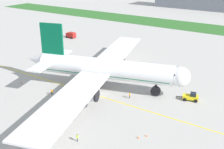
% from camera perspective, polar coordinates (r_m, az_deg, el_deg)
% --- Properties ---
extents(ground_plane, '(600.00, 600.00, 0.00)m').
position_cam_1_polar(ground_plane, '(79.27, -2.35, -4.01)').
color(ground_plane, '#ADAAA5').
rests_on(ground_plane, ground).
extents(apron_taxi_line, '(280.00, 0.36, 0.01)m').
position_cam_1_polar(apron_taxi_line, '(78.47, -2.82, -4.30)').
color(apron_taxi_line, yellow).
rests_on(apron_taxi_line, ground).
extents(grass_median_strip, '(320.00, 24.00, 0.10)m').
position_cam_1_polar(grass_median_strip, '(166.35, 18.49, 8.85)').
color(grass_median_strip, '#2D6628').
rests_on(grass_median_strip, ground).
extents(airliner_foreground, '(47.27, 74.36, 18.31)m').
position_cam_1_polar(airliner_foreground, '(80.22, -1.81, 1.16)').
color(airliner_foreground, white).
rests_on(airliner_foreground, ground).
extents(pushback_tug, '(5.92, 3.37, 2.23)m').
position_cam_1_polar(pushback_tug, '(78.45, 15.66, -4.34)').
color(pushback_tug, yellow).
rests_on(pushback_tug, ground).
extents(ground_crew_wingwalker_port, '(0.36, 0.60, 1.74)m').
position_cam_1_polar(ground_crew_wingwalker_port, '(76.70, 3.60, -4.09)').
color(ground_crew_wingwalker_port, black).
rests_on(ground_crew_wingwalker_port, ground).
extents(ground_crew_marshaller_front, '(0.35, 0.58, 1.69)m').
position_cam_1_polar(ground_crew_marshaller_front, '(80.25, -12.05, -3.36)').
color(ground_crew_marshaller_front, black).
rests_on(ground_crew_marshaller_front, ground).
extents(ground_crew_wingwalker_starboard, '(0.46, 0.51, 1.71)m').
position_cam_1_polar(ground_crew_wingwalker_starboard, '(59.94, -7.03, -12.41)').
color(ground_crew_wingwalker_starboard, black).
rests_on(ground_crew_wingwalker_starboard, ground).
extents(traffic_cone_near_nose, '(0.36, 0.36, 0.58)m').
position_cam_1_polar(traffic_cone_near_nose, '(61.85, 6.97, -12.05)').
color(traffic_cone_near_nose, '#F2590C').
rests_on(traffic_cone_near_nose, ground).
extents(traffic_cone_port_wing, '(0.36, 0.36, 0.58)m').
position_cam_1_polar(traffic_cone_port_wing, '(61.10, 5.33, -12.44)').
color(traffic_cone_port_wing, '#F2590C').
rests_on(traffic_cone_port_wing, ground).
extents(traffic_cone_starboard_wing, '(0.36, 0.36, 0.58)m').
position_cam_1_polar(traffic_cone_starboard_wing, '(90.30, -17.83, -1.55)').
color(traffic_cone_starboard_wing, '#F2590C').
rests_on(traffic_cone_starboard_wing, ground).
extents(service_truck_baggage_loader, '(5.00, 2.86, 2.69)m').
position_cam_1_polar(service_truck_baggage_loader, '(138.83, -8.29, 7.92)').
color(service_truck_baggage_loader, '#B21E19').
rests_on(service_truck_baggage_loader, ground).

